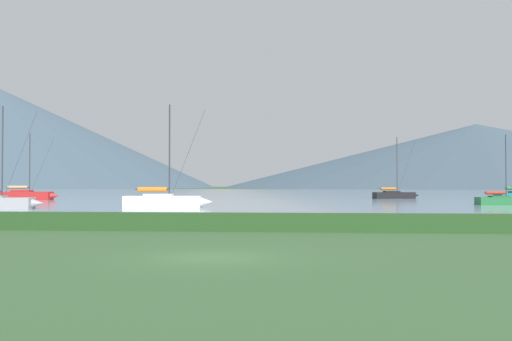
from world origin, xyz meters
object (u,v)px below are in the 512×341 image
at_px(sailboat_slip_0, 394,195).
at_px(sailboat_slip_9, 503,200).
at_px(sailboat_slip_6, 164,201).
at_px(sailboat_slip_7, 26,195).

xyz_separation_m(sailboat_slip_0, sailboat_slip_9, (8.17, -29.33, -0.10)).
xyz_separation_m(sailboat_slip_6, sailboat_slip_9, (36.61, 11.68, -0.18)).
relative_size(sailboat_slip_0, sailboat_slip_9, 1.24).
relative_size(sailboat_slip_0, sailboat_slip_7, 1.00).
distance_m(sailboat_slip_0, sailboat_slip_9, 30.45).
distance_m(sailboat_slip_0, sailboat_slip_6, 49.91).
bearing_deg(sailboat_slip_6, sailboat_slip_9, 11.98).
xyz_separation_m(sailboat_slip_6, sailboat_slip_7, (-28.25, 27.85, 0.02)).
xyz_separation_m(sailboat_slip_0, sailboat_slip_7, (-56.69, -13.16, 0.10)).
bearing_deg(sailboat_slip_7, sailboat_slip_9, -19.91).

